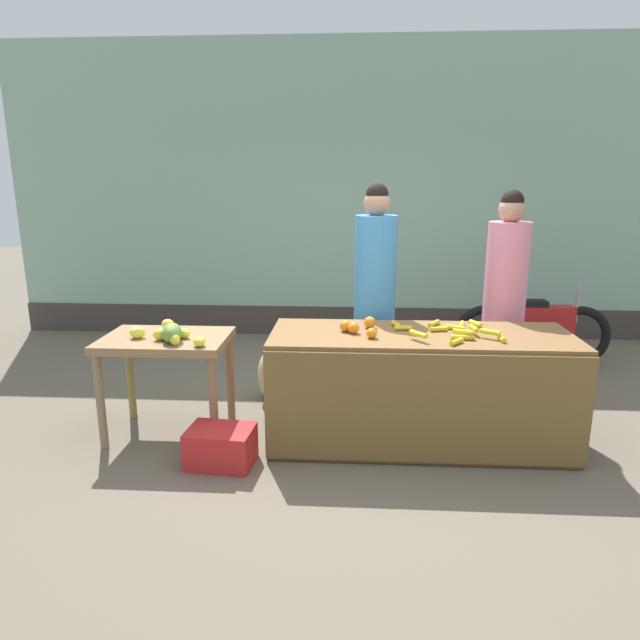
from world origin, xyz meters
name	(u,v)px	position (x,y,z in m)	size (l,w,h in m)	color
ground_plane	(352,438)	(0.00, 0.00, 0.00)	(24.00, 24.00, 0.00)	#665B4C
market_wall_back	(355,196)	(0.00, 3.02, 1.72)	(8.41, 0.23, 3.50)	#8CB299
fruit_stall_counter	(419,388)	(0.49, -0.01, 0.42)	(2.16, 0.80, 0.83)	brown
side_table_wooden	(166,352)	(-1.39, 0.00, 0.66)	(0.92, 0.65, 0.78)	olive
banana_bunch_pile	(452,330)	(0.70, 0.00, 0.86)	(0.75, 0.63, 0.07)	gold
orange_pile	(360,327)	(0.04, 0.00, 0.87)	(0.27, 0.36, 0.09)	orange
mango_papaya_pile	(168,333)	(-1.33, -0.11, 0.83)	(0.63, 0.58, 0.14)	yellow
vendor_woman_blue_shirt	(375,298)	(0.17, 0.63, 0.95)	(0.34, 0.34, 1.88)	#33333D
vendor_woman_pink_shirt	(504,301)	(1.25, 0.71, 0.92)	(0.34, 0.34, 1.83)	#33333D
parked_motorcycle	(532,329)	(1.85, 1.81, 0.40)	(1.60, 0.18, 0.88)	black
produce_crate	(221,446)	(-0.90, -0.46, 0.13)	(0.44, 0.32, 0.26)	red
produce_sack	(275,374)	(-0.68, 0.69, 0.25)	(0.36, 0.30, 0.49)	tan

